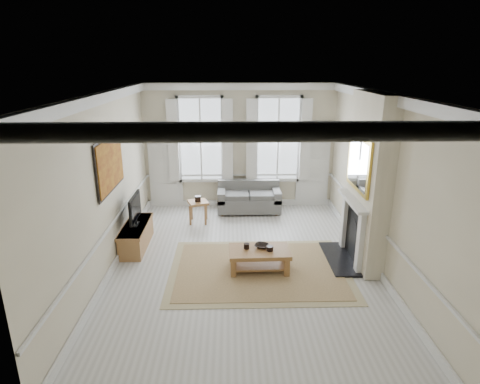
{
  "coord_description": "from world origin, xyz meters",
  "views": [
    {
      "loc": [
        -0.26,
        -7.22,
        3.92
      ],
      "look_at": [
        -0.05,
        0.96,
        1.25
      ],
      "focal_mm": 30.0,
      "sensor_mm": 36.0,
      "label": 1
    }
  ],
  "objects_px": {
    "coffee_table": "(259,253)",
    "tv_stand": "(136,236)",
    "sofa": "(249,199)",
    "side_table": "(198,205)"
  },
  "relations": [
    {
      "from": "coffee_table",
      "to": "tv_stand",
      "type": "xyz_separation_m",
      "value": [
        -2.64,
        1.12,
        -0.1
      ]
    },
    {
      "from": "sofa",
      "to": "coffee_table",
      "type": "distance_m",
      "value": 3.29
    },
    {
      "from": "coffee_table",
      "to": "side_table",
      "type": "bearing_deg",
      "value": 117.24
    },
    {
      "from": "side_table",
      "to": "tv_stand",
      "type": "bearing_deg",
      "value": -131.96
    },
    {
      "from": "sofa",
      "to": "side_table",
      "type": "distance_m",
      "value": 1.53
    },
    {
      "from": "coffee_table",
      "to": "tv_stand",
      "type": "distance_m",
      "value": 2.87
    },
    {
      "from": "side_table",
      "to": "tv_stand",
      "type": "distance_m",
      "value": 1.9
    },
    {
      "from": "sofa",
      "to": "coffee_table",
      "type": "xyz_separation_m",
      "value": [
        0.05,
        -3.29,
        0.01
      ]
    },
    {
      "from": "coffee_table",
      "to": "tv_stand",
      "type": "bearing_deg",
      "value": 155.69
    },
    {
      "from": "sofa",
      "to": "tv_stand",
      "type": "distance_m",
      "value": 3.38
    }
  ]
}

